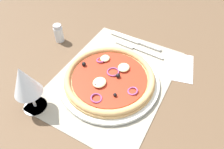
{
  "coord_description": "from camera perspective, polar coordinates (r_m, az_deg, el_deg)",
  "views": [
    {
      "loc": [
        -38.34,
        -20.79,
        48.38
      ],
      "look_at": [
        -0.66,
        0.0,
        2.41
      ],
      "focal_mm": 33.79,
      "sensor_mm": 36.0,
      "label": 1
    }
  ],
  "objects": [
    {
      "name": "ground_plane",
      "position": [
        0.66,
        0.28,
        -1.77
      ],
      "size": [
        190.0,
        140.0,
        2.4
      ],
      "primitive_type": "cube",
      "color": "brown"
    },
    {
      "name": "napkin",
      "position": [
        0.72,
        16.55,
        2.28
      ],
      "size": [
        15.38,
        14.42,
        0.36
      ],
      "primitive_type": "cube",
      "rotation": [
        0.0,
        0.0,
        0.23
      ],
      "color": "white",
      "rests_on": "ground_plane"
    },
    {
      "name": "fork",
      "position": [
        0.75,
        6.61,
        7.09
      ],
      "size": [
        2.6,
        18.06,
        0.44
      ],
      "rotation": [
        0.0,
        0.0,
        1.51
      ],
      "color": "silver",
      "rests_on": "placemat"
    },
    {
      "name": "pepper_shaker",
      "position": [
        0.8,
        -14.24,
        10.77
      ],
      "size": [
        3.2,
        3.2,
        6.7
      ],
      "color": "silver",
      "rests_on": "ground_plane"
    },
    {
      "name": "pizza",
      "position": [
        0.62,
        -1.04,
        -0.71
      ],
      "size": [
        26.98,
        26.98,
        2.62
      ],
      "color": "tan",
      "rests_on": "plate"
    },
    {
      "name": "plate",
      "position": [
        0.63,
        -1.03,
        -1.69
      ],
      "size": [
        29.71,
        29.71,
        1.01
      ],
      "primitive_type": "cylinder",
      "color": "silver",
      "rests_on": "placemat"
    },
    {
      "name": "wine_glass",
      "position": [
        0.55,
        -22.6,
        -1.95
      ],
      "size": [
        7.2,
        7.2,
        14.9
      ],
      "color": "silver",
      "rests_on": "ground_plane"
    },
    {
      "name": "placemat",
      "position": [
        0.65,
        0.28,
        -0.96
      ],
      "size": [
        44.03,
        32.32,
        0.4
      ],
      "primitive_type": "cube",
      "color": "gray",
      "rests_on": "ground_plane"
    },
    {
      "name": "knife",
      "position": [
        0.78,
        6.2,
        9.13
      ],
      "size": [
        2.86,
        20.06,
        0.62
      ],
      "rotation": [
        0.0,
        0.0,
        1.51
      ],
      "color": "silver",
      "rests_on": "placemat"
    }
  ]
}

